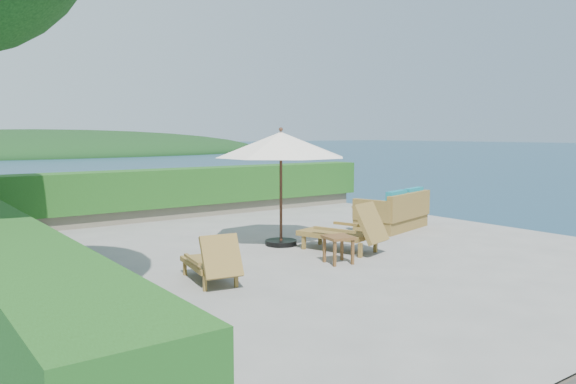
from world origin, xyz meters
TOP-DOWN VIEW (x-y plane):
  - ground at (0.00, 0.00)m, footprint 12.00×12.00m
  - foundation at (0.00, 0.00)m, footprint 12.00×12.00m
  - offshore_island at (25.00, 140.00)m, footprint 126.00×57.60m
  - planter_wall_far at (0.00, 5.60)m, footprint 12.00×0.60m
  - hedge_far at (0.00, 5.60)m, footprint 12.40×0.90m
  - patio_umbrella at (0.11, 0.79)m, footprint 3.44×3.44m
  - lounge_left at (-2.47, -0.99)m, footprint 0.81×1.50m
  - lounge_right at (0.76, -0.50)m, footprint 1.19×1.86m
  - side_table at (-0.02, -1.16)m, footprint 0.55×0.55m
  - wicker_loveseat at (3.46, 0.77)m, footprint 2.22×1.54m

SIDE VIEW (x-z plane):
  - offshore_island at x=25.00m, z-range -9.30..3.30m
  - foundation at x=0.00m, z-range -3.05..-0.05m
  - ground at x=0.00m, z-range 0.00..0.00m
  - planter_wall_far at x=0.00m, z-range 0.00..0.36m
  - lounge_left at x=-2.47m, z-range -0.07..0.75m
  - wicker_loveseat at x=3.46m, z-range -0.11..0.88m
  - side_table at x=-0.02m, z-range 0.16..0.66m
  - lounge_right at x=0.76m, z-range -0.08..0.92m
  - hedge_far at x=0.00m, z-range 0.35..1.35m
  - patio_umbrella at x=0.11m, z-range 0.84..3.28m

